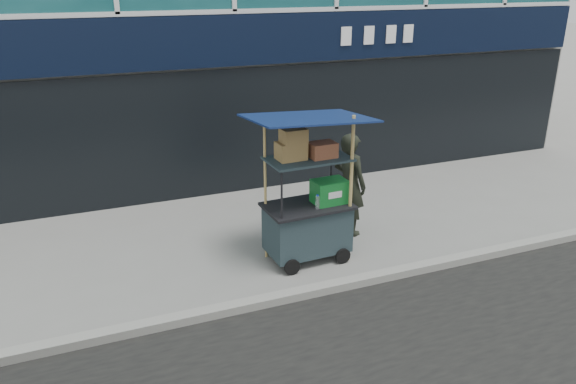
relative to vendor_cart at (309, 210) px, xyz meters
name	(u,v)px	position (x,y,z in m)	size (l,w,h in m)	color
ground	(324,284)	(-0.10, -0.78, -0.79)	(80.00, 80.00, 0.00)	slate
curb	(330,287)	(-0.10, -0.98, -0.73)	(80.00, 0.18, 0.12)	gray
vendor_cart	(309,210)	(0.00, 0.00, 0.00)	(1.73, 1.25, 2.26)	#1A282C
vendor_man	(349,184)	(0.98, 0.60, 0.06)	(0.62, 0.41, 1.70)	black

